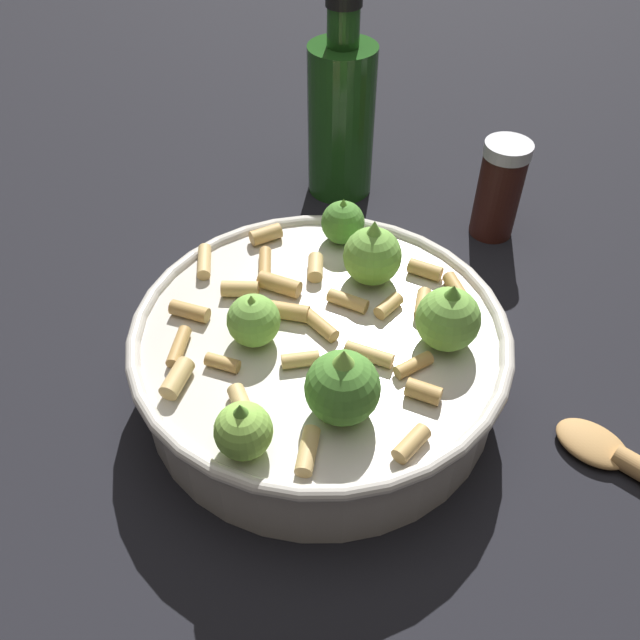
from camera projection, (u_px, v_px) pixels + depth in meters
name	position (u px, v px, depth m)	size (l,w,h in m)	color
ground_plane	(320.00, 385.00, 0.50)	(2.40, 2.40, 0.00)	black
cooking_pan	(322.00, 351.00, 0.48)	(0.27, 0.27, 0.12)	beige
pepper_shaker	(499.00, 189.00, 0.61)	(0.04, 0.04, 0.10)	#33140F
olive_oil_bottle	(341.00, 116.00, 0.64)	(0.07, 0.07, 0.20)	#1E4C19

